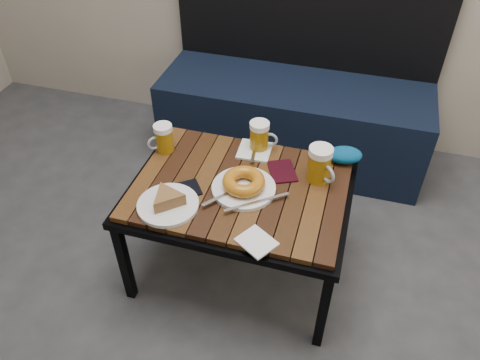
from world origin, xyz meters
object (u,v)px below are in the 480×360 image
(knit_pouch, at_px, (344,155))
(beer_mug_centre, at_px, (260,136))
(bench, at_px, (294,111))
(cafe_table, at_px, (240,194))
(plate_pie, at_px, (168,201))
(beer_mug_right, at_px, (320,164))
(plate_bagel, at_px, (244,184))
(beer_mug_left, at_px, (163,138))
(passport_burgundy, at_px, (282,171))
(passport_navy, at_px, (183,190))

(knit_pouch, bearing_deg, beer_mug_centre, -177.36)
(bench, height_order, cafe_table, bench)
(plate_pie, relative_size, knit_pouch, 1.57)
(cafe_table, height_order, plate_pie, plate_pie)
(beer_mug_right, bearing_deg, cafe_table, -114.71)
(beer_mug_centre, bearing_deg, plate_pie, -123.85)
(plate_bagel, bearing_deg, bench, 88.16)
(beer_mug_left, height_order, plate_pie, beer_mug_left)
(beer_mug_right, relative_size, plate_pie, 0.66)
(cafe_table, bearing_deg, beer_mug_right, 23.36)
(beer_mug_left, relative_size, beer_mug_right, 0.83)
(beer_mug_right, bearing_deg, bench, 148.79)
(plate_bagel, xyz_separation_m, knit_pouch, (0.34, 0.28, 0.00))
(bench, xyz_separation_m, passport_burgundy, (0.09, -0.75, 0.20))
(knit_pouch, bearing_deg, plate_bagel, -140.56)
(beer_mug_left, xyz_separation_m, beer_mug_right, (0.64, -0.01, 0.01))
(cafe_table, xyz_separation_m, passport_burgundy, (0.14, 0.12, 0.05))
(beer_mug_left, bearing_deg, passport_navy, 83.34)
(beer_mug_left, height_order, plate_bagel, beer_mug_left)
(plate_pie, distance_m, passport_burgundy, 0.47)
(passport_navy, relative_size, knit_pouch, 0.90)
(cafe_table, distance_m, plate_bagel, 0.08)
(plate_pie, bearing_deg, bench, 75.81)
(beer_mug_left, bearing_deg, plate_bagel, 114.98)
(cafe_table, height_order, beer_mug_left, beer_mug_left)
(cafe_table, bearing_deg, passport_navy, -155.78)
(beer_mug_left, height_order, beer_mug_right, beer_mug_right)
(beer_mug_centre, xyz_separation_m, knit_pouch, (0.35, 0.02, -0.03))
(bench, distance_m, cafe_table, 0.89)
(passport_navy, xyz_separation_m, passport_burgundy, (0.33, 0.21, 0.00))
(plate_bagel, bearing_deg, plate_pie, -145.96)
(bench, height_order, passport_burgundy, bench)
(cafe_table, distance_m, passport_burgundy, 0.19)
(cafe_table, xyz_separation_m, knit_pouch, (0.36, 0.26, 0.08))
(passport_navy, bearing_deg, passport_burgundy, 85.56)
(beer_mug_left, distance_m, beer_mug_right, 0.64)
(passport_burgundy, xyz_separation_m, knit_pouch, (0.22, 0.14, 0.03))
(cafe_table, relative_size, passport_burgundy, 6.19)
(beer_mug_left, bearing_deg, beer_mug_centre, 153.31)
(bench, relative_size, passport_burgundy, 10.31)
(beer_mug_left, bearing_deg, knit_pouch, 146.37)
(plate_pie, bearing_deg, beer_mug_left, 115.05)
(bench, xyz_separation_m, beer_mug_right, (0.23, -0.76, 0.27))
(passport_burgundy, bearing_deg, plate_bagel, -153.77)
(beer_mug_left, distance_m, beer_mug_centre, 0.39)
(beer_mug_centre, xyz_separation_m, beer_mug_right, (0.26, -0.12, 0.01))
(beer_mug_right, bearing_deg, beer_mug_centre, -163.20)
(beer_mug_centre, distance_m, plate_pie, 0.49)
(bench, bearing_deg, beer_mug_right, -73.14)
(plate_pie, distance_m, knit_pouch, 0.73)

